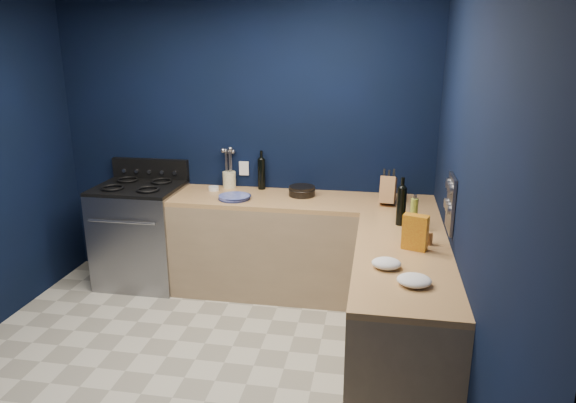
% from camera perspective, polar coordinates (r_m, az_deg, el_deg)
% --- Properties ---
extents(floor, '(3.50, 3.50, 0.02)m').
position_cam_1_polar(floor, '(3.90, -11.11, -18.27)').
color(floor, beige).
rests_on(floor, ground).
extents(wall_back, '(3.50, 0.02, 2.60)m').
position_cam_1_polar(wall_back, '(4.97, -4.77, 6.12)').
color(wall_back, black).
rests_on(wall_back, ground).
extents(wall_right, '(0.02, 3.50, 2.60)m').
position_cam_1_polar(wall_right, '(3.14, 18.95, -1.02)').
color(wall_right, black).
rests_on(wall_right, ground).
extents(cab_back, '(2.30, 0.63, 0.86)m').
position_cam_1_polar(cab_back, '(4.79, 1.49, -5.10)').
color(cab_back, '#997E5D').
rests_on(cab_back, floor).
extents(top_back, '(2.30, 0.63, 0.04)m').
position_cam_1_polar(top_back, '(4.64, 1.54, 0.07)').
color(top_back, olive).
rests_on(top_back, cab_back).
extents(cab_right, '(0.63, 1.67, 0.86)m').
position_cam_1_polar(cab_right, '(3.71, 11.93, -12.35)').
color(cab_right, '#997E5D').
rests_on(cab_right, floor).
extents(top_right, '(0.63, 1.67, 0.04)m').
position_cam_1_polar(top_right, '(3.51, 12.37, -5.90)').
color(top_right, olive).
rests_on(top_right, cab_right).
extents(gas_range, '(0.76, 0.66, 0.92)m').
position_cam_1_polar(gas_range, '(5.19, -15.50, -3.59)').
color(gas_range, gray).
rests_on(gas_range, floor).
extents(oven_door, '(0.59, 0.02, 0.42)m').
position_cam_1_polar(oven_door, '(4.93, -17.03, -4.93)').
color(oven_door, black).
rests_on(oven_door, gas_range).
extents(cooktop, '(0.76, 0.66, 0.03)m').
position_cam_1_polar(cooktop, '(5.05, -15.92, 1.47)').
color(cooktop, black).
rests_on(cooktop, gas_range).
extents(backguard, '(0.76, 0.06, 0.20)m').
position_cam_1_polar(backguard, '(5.29, -14.62, 3.42)').
color(backguard, black).
rests_on(backguard, gas_range).
extents(spice_panel, '(0.02, 0.28, 0.38)m').
position_cam_1_polar(spice_panel, '(3.69, 17.17, -0.21)').
color(spice_panel, gray).
rests_on(spice_panel, wall_right).
extents(wall_outlet, '(0.09, 0.02, 0.13)m').
position_cam_1_polar(wall_outlet, '(4.99, -4.77, 3.60)').
color(wall_outlet, white).
rests_on(wall_outlet, wall_back).
extents(plate_stack, '(0.32, 0.32, 0.03)m').
position_cam_1_polar(plate_stack, '(4.64, -5.83, 0.46)').
color(plate_stack, '#384193').
rests_on(plate_stack, top_back).
extents(ramekin, '(0.13, 0.13, 0.04)m').
position_cam_1_polar(ramekin, '(4.94, -8.03, 1.41)').
color(ramekin, white).
rests_on(ramekin, top_back).
extents(utensil_crock, '(0.15, 0.15, 0.15)m').
position_cam_1_polar(utensil_crock, '(5.00, -6.36, 2.36)').
color(utensil_crock, '#F9F7C7').
rests_on(utensil_crock, top_back).
extents(wine_bottle_back, '(0.09, 0.09, 0.28)m').
position_cam_1_polar(wine_bottle_back, '(4.91, -2.87, 2.97)').
color(wine_bottle_back, black).
rests_on(wine_bottle_back, top_back).
extents(lemon_basket, '(0.26, 0.26, 0.09)m').
position_cam_1_polar(lemon_basket, '(4.71, 1.52, 1.14)').
color(lemon_basket, black).
rests_on(lemon_basket, top_back).
extents(knife_block, '(0.15, 0.28, 0.28)m').
position_cam_1_polar(knife_block, '(4.55, 10.75, 1.19)').
color(knife_block, olive).
rests_on(knife_block, top_back).
extents(wine_bottle_right, '(0.07, 0.07, 0.29)m').
position_cam_1_polar(wine_bottle_right, '(4.02, 12.13, -0.53)').
color(wine_bottle_right, black).
rests_on(wine_bottle_right, top_right).
extents(oil_bottle, '(0.06, 0.06, 0.23)m').
position_cam_1_polar(oil_bottle, '(3.94, 13.42, -1.34)').
color(oil_bottle, olive).
rests_on(oil_bottle, top_right).
extents(spice_jar_near, '(0.05, 0.05, 0.11)m').
position_cam_1_polar(spice_jar_near, '(3.72, 13.48, -3.46)').
color(spice_jar_near, olive).
rests_on(spice_jar_near, top_right).
extents(spice_jar_far, '(0.06, 0.06, 0.09)m').
position_cam_1_polar(spice_jar_far, '(3.70, 15.01, -3.86)').
color(spice_jar_far, olive).
rests_on(spice_jar_far, top_right).
extents(crouton_bag, '(0.18, 0.12, 0.24)m').
position_cam_1_polar(crouton_bag, '(3.57, 13.57, -3.25)').
color(crouton_bag, '#A6250A').
rests_on(crouton_bag, top_right).
extents(towel_front, '(0.18, 0.16, 0.06)m').
position_cam_1_polar(towel_front, '(3.27, 10.58, -6.58)').
color(towel_front, white).
rests_on(towel_front, top_right).
extents(towel_end, '(0.22, 0.20, 0.06)m').
position_cam_1_polar(towel_end, '(3.08, 13.48, -8.27)').
color(towel_end, white).
rests_on(towel_end, top_right).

